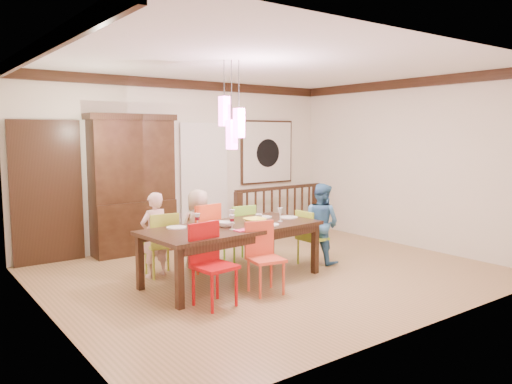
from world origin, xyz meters
TOP-DOWN VIEW (x-y plane):
  - floor at (0.00, 0.00)m, footprint 6.00×6.00m
  - ceiling at (0.00, 0.00)m, footprint 6.00×6.00m
  - wall_back at (0.00, 2.50)m, footprint 6.00×0.00m
  - wall_left at (-3.00, 0.00)m, footprint 0.00×5.00m
  - wall_right at (3.00, 0.00)m, footprint 0.00×5.00m
  - crown_molding at (0.00, 0.00)m, footprint 6.00×5.00m
  - panel_door at (-2.40, 2.45)m, footprint 1.04×0.07m
  - white_doorway at (0.35, 2.46)m, footprint 0.97×0.05m
  - painting at (1.80, 2.46)m, footprint 1.25×0.06m
  - pendant_cluster at (-0.67, -0.00)m, footprint 0.27×0.21m
  - dining_table at (-0.67, -0.00)m, footprint 2.47×1.27m
  - chair_far_left at (-1.33, 0.81)m, footprint 0.44×0.44m
  - chair_far_mid at (-0.75, 0.72)m, footprint 0.49×0.49m
  - chair_far_right at (-0.02, 0.81)m, footprint 0.44×0.44m
  - chair_near_left at (-1.38, -0.70)m, footprint 0.47×0.47m
  - chair_near_mid at (-0.63, -0.68)m, footprint 0.46×0.46m
  - chair_end_right at (0.77, -0.01)m, footprint 0.37×0.37m
  - china_hutch at (-1.10, 2.30)m, footprint 1.44×0.46m
  - balustrade at (1.72, 1.95)m, footprint 2.11×0.17m
  - person_far_left at (-1.42, 0.81)m, footprint 0.47×0.35m
  - person_far_mid at (-0.68, 0.89)m, footprint 0.58×0.39m
  - person_end_right at (0.95, 0.00)m, footprint 0.57×0.67m
  - serving_bowl at (-0.33, -0.03)m, footprint 0.30×0.30m
  - small_bowl at (-0.78, -0.02)m, footprint 0.24×0.24m
  - cup_left at (-1.12, -0.23)m, footprint 0.15×0.15m
  - cup_right at (-0.13, 0.14)m, footprint 0.11×0.11m
  - plate_far_left at (-1.34, 0.30)m, footprint 0.26×0.26m
  - plate_far_mid at (-0.72, 0.32)m, footprint 0.26×0.26m
  - plate_far_right at (0.05, 0.28)m, footprint 0.26×0.26m
  - plate_near_left at (-1.36, -0.35)m, footprint 0.26×0.26m
  - plate_near_mid at (-0.25, -0.26)m, footprint 0.26×0.26m
  - plate_end_right at (0.33, 0.04)m, footprint 0.26×0.26m
  - wine_glass_a at (-1.12, 0.14)m, footprint 0.08×0.08m
  - wine_glass_b at (-0.57, 0.14)m, footprint 0.08×0.08m
  - wine_glass_c at (-0.83, -0.23)m, footprint 0.08×0.08m
  - wine_glass_d at (0.05, -0.12)m, footprint 0.08×0.08m
  - napkin at (-0.77, -0.37)m, footprint 0.18×0.14m

SIDE VIEW (x-z plane):
  - floor at x=0.00m, z-range 0.00..0.00m
  - chair_end_right at x=0.77m, z-range 0.06..0.89m
  - balustrade at x=1.72m, z-range 0.02..0.98m
  - chair_near_mid at x=-0.63m, z-range 0.06..0.94m
  - chair_far_right at x=-0.02m, z-range 0.06..0.95m
  - chair_far_left at x=-1.33m, z-range 0.06..0.95m
  - chair_near_left at x=-1.38m, z-range 0.07..1.02m
  - chair_far_mid at x=-0.75m, z-range 0.07..1.05m
  - person_far_mid at x=-0.68m, z-range 0.00..1.16m
  - person_far_left at x=-1.42m, z-range 0.00..1.17m
  - person_end_right at x=0.95m, z-range 0.00..1.22m
  - dining_table at x=-0.67m, z-range 0.30..1.05m
  - plate_far_left at x=-1.34m, z-range 0.75..0.76m
  - plate_far_mid at x=-0.72m, z-range 0.75..0.76m
  - plate_far_right at x=0.05m, z-range 0.75..0.76m
  - plate_near_left at x=-1.36m, z-range 0.75..0.76m
  - plate_near_mid at x=-0.25m, z-range 0.75..0.76m
  - plate_end_right at x=0.33m, z-range 0.75..0.76m
  - napkin at x=-0.77m, z-range 0.75..0.76m
  - small_bowl at x=-0.78m, z-range 0.75..0.82m
  - serving_bowl at x=-0.33m, z-range 0.75..0.82m
  - cup_right at x=-0.13m, z-range 0.75..0.84m
  - cup_left at x=-1.12m, z-range 0.75..0.84m
  - wine_glass_a at x=-1.12m, z-range 0.75..0.94m
  - wine_glass_b at x=-0.57m, z-range 0.75..0.94m
  - wine_glass_c at x=-0.83m, z-range 0.75..0.94m
  - wine_glass_d at x=0.05m, z-range 0.75..0.94m
  - panel_door at x=-2.40m, z-range -0.07..2.17m
  - white_doorway at x=0.35m, z-range -0.06..2.16m
  - china_hutch at x=-1.10m, z-range 0.00..2.28m
  - wall_back at x=0.00m, z-range -1.55..4.45m
  - wall_left at x=-3.00m, z-range -1.05..3.95m
  - wall_right at x=3.00m, z-range -1.05..3.95m
  - painting at x=1.80m, z-range 0.97..2.22m
  - pendant_cluster at x=-0.67m, z-range 1.54..2.68m
  - crown_molding at x=0.00m, z-range 2.74..2.90m
  - ceiling at x=0.00m, z-range 2.90..2.90m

